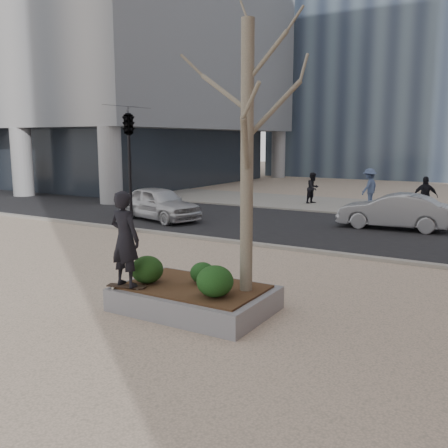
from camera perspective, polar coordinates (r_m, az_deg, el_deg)
The scene contains 17 objects.
ground at distance 10.71m, azimuth -7.87°, elevation -8.74°, with size 120.00×120.00×0.00m, color tan.
street at distance 19.31m, azimuth 10.88°, elevation -0.49°, with size 60.00×8.00×0.02m, color black.
far_sidewalk at distance 25.94m, azimuth 16.15°, elevation 1.89°, with size 60.00×6.00×0.02m, color gray.
planter at distance 10.07m, azimuth -3.39°, elevation -8.52°, with size 3.00×2.00×0.45m, color gray.
planter_mulch at distance 10.00m, azimuth -3.40°, elevation -7.18°, with size 2.70×1.70×0.04m, color #382314.
sycamore_tree at distance 9.32m, azimuth 2.68°, elevation 12.27°, with size 2.80×2.80×6.60m, color gray, non-canonical shape.
shrub_left at distance 10.22m, azimuth -8.78°, elevation -5.17°, with size 0.66×0.66×0.56m, color black.
shrub_middle at distance 10.13m, azimuth -2.48°, elevation -5.59°, with size 0.50×0.50×0.43m, color black.
shrub_right at distance 9.25m, azimuth -1.04°, elevation -6.56°, with size 0.69×0.69×0.59m, color #103311.
skateboard at distance 10.07m, azimuth -11.07°, elevation -7.12°, with size 0.78×0.20×0.07m, color black, non-canonical shape.
skateboarder at distance 9.84m, azimuth -11.26°, elevation -1.68°, with size 0.68×0.45×1.87m, color black.
police_car at distance 21.00m, azimuth -7.45°, elevation 2.36°, with size 1.64×4.08×1.39m, color silver.
car_silver at distance 19.81m, azimuth 18.82°, elevation 1.40°, with size 1.41×4.05×1.33m, color gray.
pedestrian_a at distance 26.59m, azimuth 10.14°, elevation 4.08°, with size 0.78×0.61×1.61m, color black.
pedestrian_b at distance 26.14m, azimuth 16.27°, elevation 4.06°, with size 1.22×0.70×1.89m, color #415075.
pedestrian_c at distance 23.34m, azimuth 22.01°, elevation 2.92°, with size 1.03×0.43×1.75m, color black.
traffic_light_near at distance 18.02m, azimuth -10.70°, elevation 5.98°, with size 0.60×2.48×4.50m, color black, non-canonical shape.
Camera 1 is at (6.37, -7.92, 3.37)m, focal length 40.00 mm.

